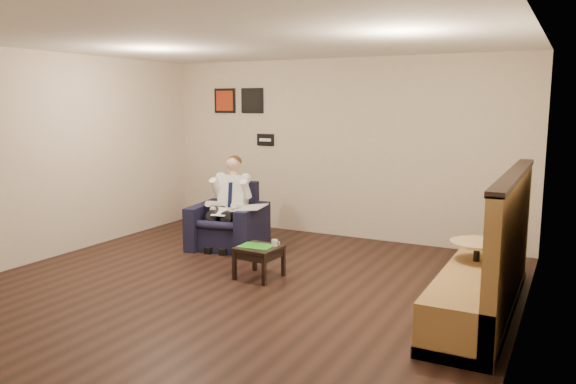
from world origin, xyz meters
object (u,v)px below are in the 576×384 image
at_px(seated_man, 224,206).
at_px(coffee_mug, 275,243).
at_px(side_table, 259,262).
at_px(cafe_table, 475,274).
at_px(banquette, 482,243).
at_px(green_folder, 256,246).
at_px(smartphone, 268,244).
at_px(armchair, 228,216).

bearing_deg(seated_man, coffee_mug, -41.50).
bearing_deg(coffee_mug, side_table, -150.16).
distance_m(side_table, cafe_table, 2.51).
bearing_deg(banquette, green_folder, -177.65).
bearing_deg(seated_man, banquette, -21.32).
bearing_deg(banquette, coffee_mug, 179.91).
bearing_deg(banquette, cafe_table, 116.58).
xyz_separation_m(green_folder, cafe_table, (2.52, 0.25, -0.05)).
xyz_separation_m(smartphone, banquette, (2.51, -0.05, 0.32)).
height_order(green_folder, cafe_table, cafe_table).
relative_size(smartphone, cafe_table, 0.18).
relative_size(side_table, green_folder, 1.22).
relative_size(armchair, green_folder, 2.46).
xyz_separation_m(armchair, side_table, (1.15, -1.06, -0.27)).
bearing_deg(armchair, banquette, -23.02).
distance_m(armchair, coffee_mug, 1.63).
xyz_separation_m(seated_man, coffee_mug, (1.30, -0.84, -0.21)).
distance_m(seated_man, cafe_table, 3.70).
height_order(armchair, side_table, armchair).
bearing_deg(seated_man, green_folder, -49.26).
height_order(side_table, cafe_table, cafe_table).
relative_size(side_table, smartphone, 3.93).
relative_size(coffee_mug, smartphone, 0.68).
bearing_deg(armchair, side_table, -51.10).
height_order(seated_man, cafe_table, seated_man).
height_order(armchair, cafe_table, armchair).
bearing_deg(green_folder, banquette, 2.35).
distance_m(banquette, cafe_table, 0.40).
height_order(armchair, smartphone, armchair).
height_order(seated_man, smartphone, seated_man).
bearing_deg(side_table, smartphone, 68.80).
bearing_deg(coffee_mug, green_folder, -150.16).
xyz_separation_m(green_folder, coffee_mug, (0.19, 0.11, 0.04)).
relative_size(armchair, side_table, 2.01).
xyz_separation_m(coffee_mug, banquette, (2.40, -0.00, 0.28)).
relative_size(armchair, coffee_mug, 11.65).
height_order(side_table, banquette, banquette).
height_order(smartphone, cafe_table, cafe_table).
xyz_separation_m(side_table, cafe_table, (2.49, 0.23, 0.15)).
height_order(seated_man, banquette, banquette).
xyz_separation_m(coffee_mug, smartphone, (-0.11, 0.04, -0.04)).
height_order(armchair, banquette, banquette).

